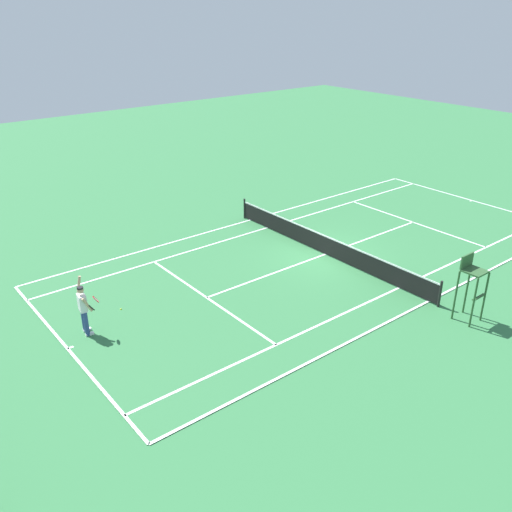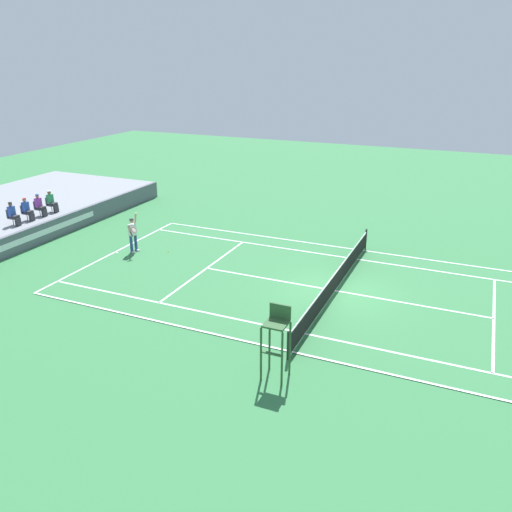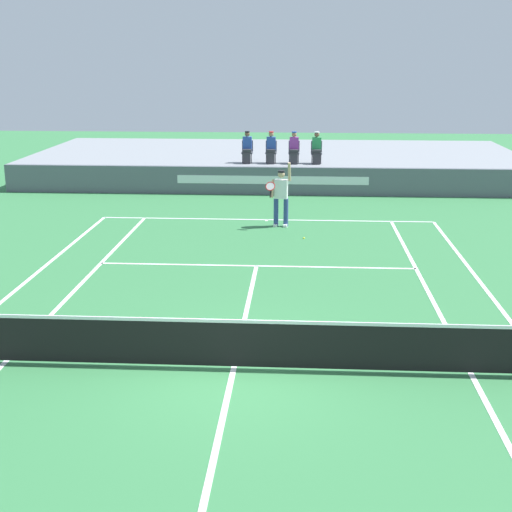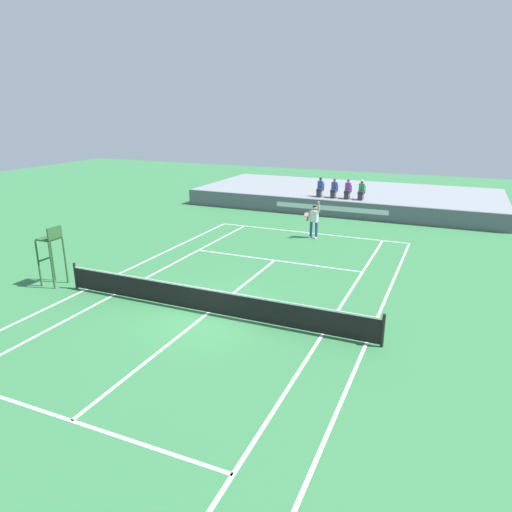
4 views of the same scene
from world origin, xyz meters
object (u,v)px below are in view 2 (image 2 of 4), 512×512
Objects in this scene: spectator_seated_1 at (27,210)px; umpire_chair at (277,334)px; tennis_player at (133,234)px; tennis_ball at (168,251)px; spectator_seated_0 at (13,214)px; spectator_seated_2 at (40,206)px; spectator_seated_3 at (52,202)px.

spectator_seated_1 is 18.89m from umpire_chair.
tennis_player is (0.60, -6.57, -0.71)m from spectator_seated_1.
tennis_ball is at bearing -80.67° from spectator_seated_1.
spectator_seated_0 is 1.89m from spectator_seated_2.
spectator_seated_0 is 18.60× the size of tennis_ball.
tennis_player is 0.85× the size of umpire_chair.
tennis_ball is at bearing -65.20° from tennis_player.
tennis_player is (-0.33, -6.57, -0.71)m from spectator_seated_2.
spectator_seated_3 is (2.79, 0.00, 0.00)m from spectator_seated_0.
spectator_seated_3 is 19.63m from umpire_chair.
umpire_chair reaches higher than tennis_player.
spectator_seated_3 is 0.52× the size of umpire_chair.
umpire_chair is (-8.75, -17.57, -0.15)m from spectator_seated_3.
umpire_chair reaches higher than tennis_ball.
tennis_player is at bearing -92.84° from spectator_seated_2.
tennis_player is at bearing -76.64° from spectator_seated_0.
spectator_seated_2 is 8.37m from tennis_ball.
spectator_seated_0 is 8.67m from tennis_ball.
spectator_seated_0 and spectator_seated_1 have the same top height.
umpire_chair reaches higher than spectator_seated_0.
spectator_seated_1 is 0.52× the size of umpire_chair.
spectator_seated_3 is at bearing 86.62° from tennis_ball.
umpire_chair reaches higher than spectator_seated_3.
umpire_chair reaches higher than spectator_seated_1.
tennis_player reaches higher than tennis_ball.
tennis_ball is at bearing -93.38° from spectator_seated_3.
tennis_player is 13.34m from umpire_chair.
spectator_seated_0 is 0.96m from spectator_seated_1.
spectator_seated_3 is 18.60× the size of tennis_ball.
umpire_chair reaches higher than spectator_seated_2.
spectator_seated_2 is 6.62m from tennis_player.
spectator_seated_2 is 1.00× the size of spectator_seated_3.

